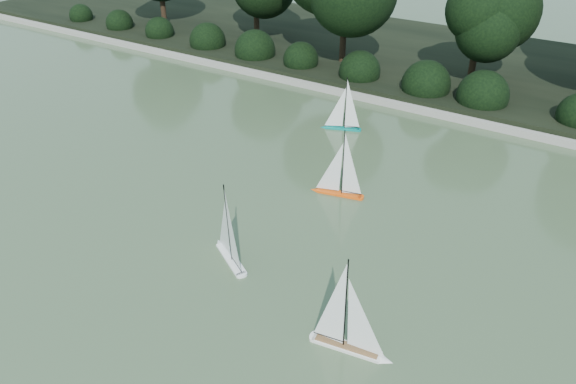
{
  "coord_description": "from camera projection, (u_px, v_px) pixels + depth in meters",
  "views": [
    {
      "loc": [
        5.09,
        -4.83,
        5.98
      ],
      "look_at": [
        0.33,
        2.54,
        0.7
      ],
      "focal_mm": 35.0,
      "sensor_mm": 36.0,
      "label": 1
    }
  ],
  "objects": [
    {
      "name": "sailboat_teal",
      "position": [
        340.0,
        121.0,
        14.15
      ],
      "size": [
        1.03,
        0.51,
        1.44
      ],
      "color": "#067D72",
      "rests_on": "ground"
    },
    {
      "name": "sailboat_orange",
      "position": [
        336.0,
        184.0,
        11.41
      ],
      "size": [
        1.14,
        0.42,
        1.55
      ],
      "color": "#FF530D",
      "rests_on": "ground"
    },
    {
      "name": "ground",
      "position": [
        184.0,
        293.0,
        8.92
      ],
      "size": [
        80.0,
        80.0,
        0.0
      ],
      "primitive_type": "plane",
      "color": "#344529",
      "rests_on": "ground"
    },
    {
      "name": "sailboat_white_b",
      "position": [
        354.0,
        337.0,
        7.76
      ],
      "size": [
        1.24,
        0.38,
        1.69
      ],
      "color": "white",
      "rests_on": "ground"
    },
    {
      "name": "far_bank",
      "position": [
        454.0,
        64.0,
        18.2
      ],
      "size": [
        40.0,
        8.0,
        0.3
      ],
      "primitive_type": "cube",
      "color": "black",
      "rests_on": "ground"
    },
    {
      "name": "shrub_hedge",
      "position": [
        419.0,
        83.0,
        15.82
      ],
      "size": [
        29.1,
        1.1,
        1.1
      ],
      "color": "black",
      "rests_on": "ground"
    },
    {
      "name": "pond_coping",
      "position": [
        406.0,
        106.0,
        15.36
      ],
      "size": [
        40.0,
        0.35,
        0.18
      ],
      "primitive_type": "cube",
      "color": "gray",
      "rests_on": "ground"
    },
    {
      "name": "sailboat_white_a",
      "position": [
        228.0,
        245.0,
        9.59
      ],
      "size": [
        1.11,
        0.75,
        1.64
      ],
      "color": "white",
      "rests_on": "ground"
    }
  ]
}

